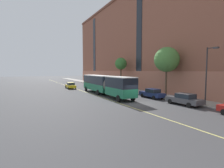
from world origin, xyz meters
name	(u,v)px	position (x,y,z in m)	size (l,w,h in m)	color
ground_plane	(137,104)	(0.00, 0.00, 0.00)	(260.00, 260.00, 0.00)	#424244
sidewalk	(166,96)	(8.27, 3.00, 0.07)	(4.08, 160.00, 0.15)	#9E9B93
apartment_facade	(215,25)	(16.29, 0.00, 12.50)	(15.20, 110.00, 25.04)	#935642
city_bus	(105,84)	(-0.27, 9.86, 2.07)	(3.07, 18.08, 3.57)	#1E704C
parked_car_navy_1	(152,93)	(5.10, 2.88, 0.78)	(1.98, 4.66, 1.56)	navy
parked_car_white_2	(119,87)	(5.15, 14.03, 0.78)	(2.03, 4.38, 1.56)	silver
parked_car_navy_3	(90,83)	(4.88, 31.26, 0.78)	(2.04, 4.70, 1.56)	navy
parked_car_red_5	(105,85)	(5.10, 21.00, 0.78)	(2.13, 4.76, 1.56)	#B21E19
parked_car_darkgray_6	(184,99)	(4.98, -3.59, 0.79)	(2.12, 4.84, 1.56)	#4C4C51
taxi_cab	(71,86)	(-3.03, 24.03, 0.78)	(2.02, 4.52, 1.56)	yellow
street_tree_mid_block	(167,60)	(8.01, 2.75, 6.36)	(4.21, 4.21, 8.34)	brown
street_tree_far_uptown	(121,64)	(8.01, 18.02, 6.13)	(2.95, 2.95, 7.53)	brown
street_lamp	(208,70)	(6.83, -5.51, 4.55)	(0.36, 1.48, 7.23)	#2D2D30
lane_centerline	(114,101)	(-1.97, 3.00, 0.00)	(0.16, 140.00, 0.01)	#E0D66B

